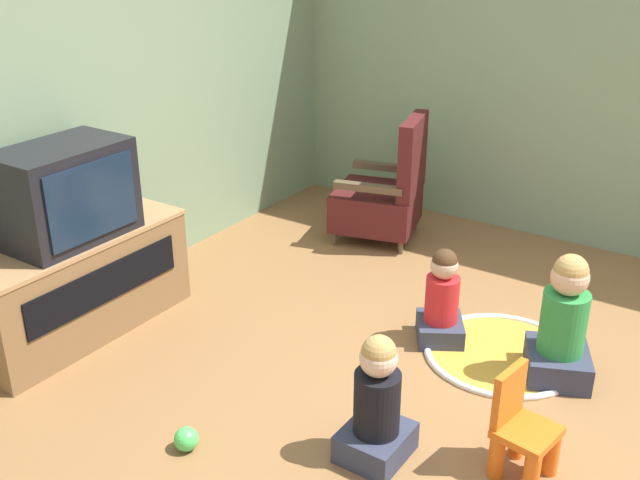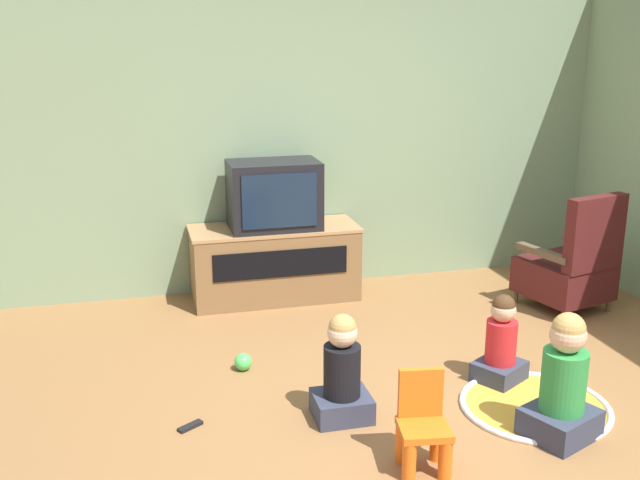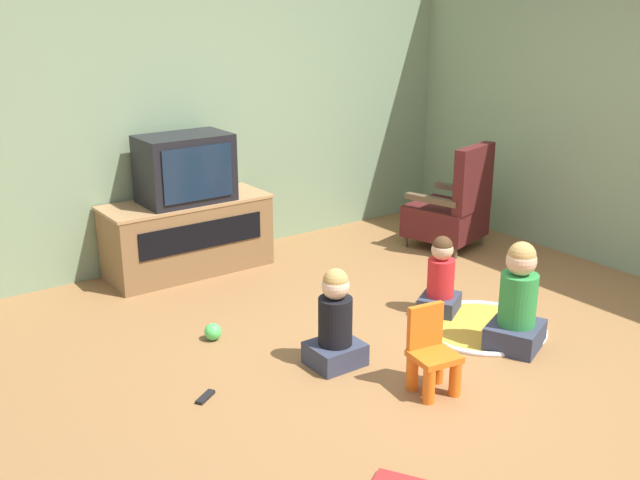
{
  "view_description": "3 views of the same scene",
  "coord_description": "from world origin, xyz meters",
  "px_view_note": "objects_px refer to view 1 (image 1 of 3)",
  "views": [
    {
      "loc": [
        -2.96,
        -1.1,
        2.29
      ],
      "look_at": [
        -0.13,
        0.78,
        0.78
      ],
      "focal_mm": 42.0,
      "sensor_mm": 36.0,
      "label": 1
    },
    {
      "loc": [
        -1.62,
        -3.46,
        2.15
      ],
      "look_at": [
        -0.52,
        0.78,
        0.89
      ],
      "focal_mm": 42.0,
      "sensor_mm": 36.0,
      "label": 2
    },
    {
      "loc": [
        -3.05,
        -3.1,
        2.18
      ],
      "look_at": [
        -0.36,
        0.61,
        0.66
      ],
      "focal_mm": 42.0,
      "sensor_mm": 36.0,
      "label": 3
    }
  ],
  "objects_px": {
    "black_armchair": "(384,195)",
    "toy_ball": "(186,439)",
    "television": "(65,193)",
    "tv_cabinet": "(76,282)",
    "child_watching_center": "(377,406)",
    "yellow_kid_chair": "(521,434)",
    "child_watching_left": "(563,326)",
    "child_watching_right": "(442,302)"
  },
  "relations": [
    {
      "from": "black_armchair",
      "to": "yellow_kid_chair",
      "type": "bearing_deg",
      "value": 27.45
    },
    {
      "from": "yellow_kid_chair",
      "to": "child_watching_right",
      "type": "distance_m",
      "value": 1.13
    },
    {
      "from": "black_armchair",
      "to": "toy_ball",
      "type": "bearing_deg",
      "value": -5.42
    },
    {
      "from": "toy_ball",
      "to": "tv_cabinet",
      "type": "bearing_deg",
      "value": 70.02
    },
    {
      "from": "child_watching_left",
      "to": "child_watching_right",
      "type": "xyz_separation_m",
      "value": [
        -0.01,
        0.68,
        -0.06
      ]
    },
    {
      "from": "child_watching_right",
      "to": "tv_cabinet",
      "type": "bearing_deg",
      "value": 89.74
    },
    {
      "from": "black_armchair",
      "to": "yellow_kid_chair",
      "type": "height_order",
      "value": "black_armchair"
    },
    {
      "from": "tv_cabinet",
      "to": "black_armchair",
      "type": "bearing_deg",
      "value": -20.86
    },
    {
      "from": "tv_cabinet",
      "to": "toy_ball",
      "type": "height_order",
      "value": "tv_cabinet"
    },
    {
      "from": "yellow_kid_chair",
      "to": "child_watching_left",
      "type": "bearing_deg",
      "value": 15.09
    },
    {
      "from": "yellow_kid_chair",
      "to": "toy_ball",
      "type": "bearing_deg",
      "value": 126.85
    },
    {
      "from": "yellow_kid_chair",
      "to": "child_watching_center",
      "type": "distance_m",
      "value": 0.64
    },
    {
      "from": "tv_cabinet",
      "to": "toy_ball",
      "type": "distance_m",
      "value": 1.38
    },
    {
      "from": "television",
      "to": "yellow_kid_chair",
      "type": "relative_size",
      "value": 1.41
    },
    {
      "from": "child_watching_center",
      "to": "child_watching_left",
      "type": "bearing_deg",
      "value": -23.85
    },
    {
      "from": "television",
      "to": "child_watching_right",
      "type": "bearing_deg",
      "value": -59.32
    },
    {
      "from": "child_watching_left",
      "to": "child_watching_center",
      "type": "xyz_separation_m",
      "value": [
        -1.09,
        0.49,
        -0.04
      ]
    },
    {
      "from": "television",
      "to": "toy_ball",
      "type": "xyz_separation_m",
      "value": [
        -0.46,
        -1.25,
        -0.81
      ]
    },
    {
      "from": "child_watching_right",
      "to": "child_watching_center",
      "type": "bearing_deg",
      "value": 159.45
    },
    {
      "from": "television",
      "to": "tv_cabinet",
      "type": "bearing_deg",
      "value": 90.0
    },
    {
      "from": "child_watching_left",
      "to": "child_watching_right",
      "type": "distance_m",
      "value": 0.68
    },
    {
      "from": "child_watching_center",
      "to": "toy_ball",
      "type": "xyz_separation_m",
      "value": [
        -0.45,
        0.74,
        -0.21
      ]
    },
    {
      "from": "child_watching_right",
      "to": "toy_ball",
      "type": "bearing_deg",
      "value": 129.52
    },
    {
      "from": "child_watching_center",
      "to": "toy_ball",
      "type": "relative_size",
      "value": 5.49
    },
    {
      "from": "child_watching_center",
      "to": "yellow_kid_chair",
      "type": "bearing_deg",
      "value": -65.99
    },
    {
      "from": "child_watching_left",
      "to": "child_watching_right",
      "type": "bearing_deg",
      "value": 67.12
    },
    {
      "from": "television",
      "to": "toy_ball",
      "type": "bearing_deg",
      "value": -110.34
    },
    {
      "from": "black_armchair",
      "to": "tv_cabinet",
      "type": "bearing_deg",
      "value": -35.78
    },
    {
      "from": "tv_cabinet",
      "to": "child_watching_left",
      "type": "bearing_deg",
      "value": -66.8
    },
    {
      "from": "tv_cabinet",
      "to": "black_armchair",
      "type": "height_order",
      "value": "black_armchair"
    },
    {
      "from": "black_armchair",
      "to": "toy_ball",
      "type": "relative_size",
      "value": 8.3
    },
    {
      "from": "black_armchair",
      "to": "child_watching_left",
      "type": "bearing_deg",
      "value": 41.72
    },
    {
      "from": "yellow_kid_chair",
      "to": "tv_cabinet",
      "type": "bearing_deg",
      "value": 104.19
    },
    {
      "from": "black_armchair",
      "to": "child_watching_left",
      "type": "distance_m",
      "value": 2.01
    },
    {
      "from": "toy_ball",
      "to": "television",
      "type": "bearing_deg",
      "value": 69.66
    },
    {
      "from": "child_watching_left",
      "to": "television",
      "type": "bearing_deg",
      "value": 90.04
    },
    {
      "from": "toy_ball",
      "to": "child_watching_right",
      "type": "bearing_deg",
      "value": -19.87
    },
    {
      "from": "toy_ball",
      "to": "child_watching_center",
      "type": "bearing_deg",
      "value": -58.91
    },
    {
      "from": "child_watching_left",
      "to": "toy_ball",
      "type": "height_order",
      "value": "child_watching_left"
    },
    {
      "from": "black_armchair",
      "to": "child_watching_right",
      "type": "bearing_deg",
      "value": 26.98
    },
    {
      "from": "yellow_kid_chair",
      "to": "toy_ball",
      "type": "xyz_separation_m",
      "value": [
        -0.7,
        1.32,
        -0.15
      ]
    },
    {
      "from": "child_watching_center",
      "to": "toy_ball",
      "type": "height_order",
      "value": "child_watching_center"
    }
  ]
}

